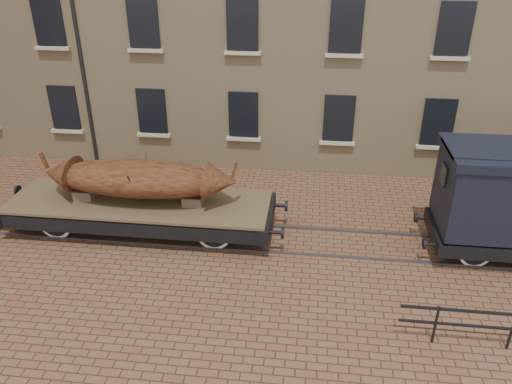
# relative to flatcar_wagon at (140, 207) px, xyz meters

# --- Properties ---
(ground) EXTENTS (90.00, 90.00, 0.00)m
(ground) POSITION_rel_flatcar_wagon_xyz_m (4.96, 0.00, -0.83)
(ground) COLOR brown
(rail_track) EXTENTS (30.00, 1.52, 0.06)m
(rail_track) POSITION_rel_flatcar_wagon_xyz_m (4.96, 0.00, -0.80)
(rail_track) COLOR #59595E
(rail_track) RESTS_ON ground
(flatcar_wagon) EXTENTS (8.82, 2.39, 1.33)m
(flatcar_wagon) POSITION_rel_flatcar_wagon_xyz_m (0.00, 0.00, 0.00)
(flatcar_wagon) COLOR brown
(flatcar_wagon) RESTS_ON ground
(iron_boat) EXTENTS (5.88, 1.71, 1.44)m
(iron_boat) POSITION_rel_flatcar_wagon_xyz_m (0.09, 0.00, 0.97)
(iron_boat) COLOR brown
(iron_boat) RESTS_ON flatcar_wagon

